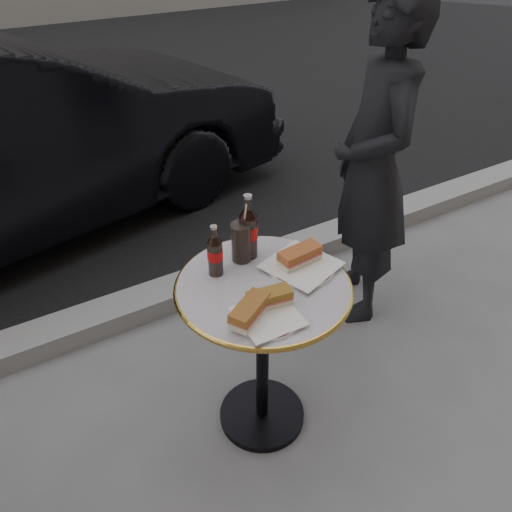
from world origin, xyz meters
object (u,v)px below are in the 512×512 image
cola_bottle_left (215,250)px  cola_glass (241,242)px  plate_right (301,267)px  cola_bottle_right (248,226)px  pedestrian (373,168)px  plate_left (268,318)px  bistro_table (263,357)px

cola_bottle_left → cola_glass: cola_bottle_left is taller
plate_right → cola_bottle_left: size_ratio=1.22×
cola_bottle_right → cola_glass: (-0.03, -0.01, -0.05)m
cola_bottle_left → cola_glass: size_ratio=1.29×
pedestrian → plate_right: bearing=-35.8°
plate_left → plate_right: 0.30m
plate_right → pedestrian: (0.67, 0.39, 0.06)m
plate_right → cola_glass: (-0.16, 0.16, 0.07)m
bistro_table → plate_left: size_ratio=3.69×
plate_left → cola_bottle_right: bearing=70.3°
pedestrian → cola_bottle_left: bearing=-50.6°
bistro_table → plate_right: bearing=2.5°
bistro_table → cola_bottle_left: size_ratio=3.69×
plate_right → pedestrian: 0.78m
bistro_table → cola_bottle_left: cola_bottle_left is taller
plate_right → cola_glass: 0.23m
bistro_table → pedestrian: bearing=25.4°
plate_right → pedestrian: bearing=30.1°
bistro_table → cola_glass: cola_glass is taller
cola_bottle_left → cola_glass: (0.12, 0.03, -0.02)m
cola_bottle_left → bistro_table: bearing=-50.4°
plate_left → cola_bottle_right: 0.38m
cola_bottle_right → pedestrian: 0.83m
cola_glass → plate_right: bearing=-45.0°
bistro_table → plate_right: 0.41m
pedestrian → bistro_table: bearing=-40.5°
plate_left → pedestrian: pedestrian is taller
pedestrian → cola_bottle_right: bearing=-50.2°
cola_bottle_left → cola_bottle_right: size_ratio=0.78×
plate_right → cola_bottle_right: bearing=127.0°
cola_glass → plate_left: bearing=-104.8°
cola_bottle_right → cola_glass: cola_bottle_right is taller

